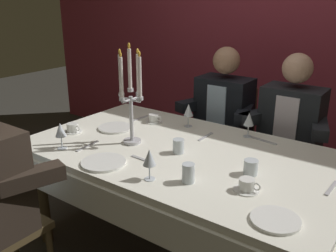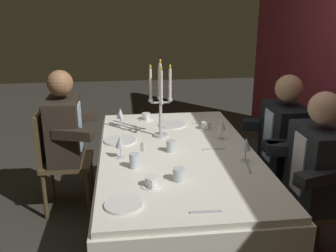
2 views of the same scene
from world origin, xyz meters
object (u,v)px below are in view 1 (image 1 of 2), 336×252
at_px(dinner_plate_0, 275,220).
at_px(water_tumbler_0, 188,173).
at_px(coffee_cup_0, 247,186).
at_px(coffee_cup_2, 154,119).
at_px(wine_glass_2, 249,120).
at_px(water_tumbler_1, 179,146).
at_px(seated_diner_1, 224,110).
at_px(dinner_plate_1, 104,162).
at_px(dining_table, 183,168).
at_px(coffee_cup_1, 73,128).
at_px(wine_glass_3, 60,131).
at_px(wine_glass_1, 188,111).
at_px(wine_glass_0, 149,158).
at_px(dinner_plate_2, 115,128).
at_px(seated_diner_2, 291,123).
at_px(candelabra, 131,97).
at_px(water_tumbler_2, 251,167).

distance_m(dinner_plate_0, water_tumbler_0, 0.48).
height_order(coffee_cup_0, coffee_cup_2, same).
relative_size(dinner_plate_0, wine_glass_2, 1.26).
height_order(water_tumbler_1, seated_diner_1, seated_diner_1).
relative_size(dinner_plate_1, wine_glass_2, 1.50).
bearing_deg(water_tumbler_1, water_tumbler_0, -48.56).
xyz_separation_m(dining_table, water_tumbler_0, (0.24, -0.32, 0.17)).
relative_size(coffee_cup_1, coffee_cup_2, 1.00).
bearing_deg(dinner_plate_0, wine_glass_3, -179.51).
xyz_separation_m(dinner_plate_0, coffee_cup_1, (-1.49, 0.22, 0.02)).
relative_size(wine_glass_1, seated_diner_1, 0.13).
bearing_deg(wine_glass_0, seated_diner_1, 101.50).
xyz_separation_m(wine_glass_0, wine_glass_3, (-0.67, 0.00, 0.00)).
xyz_separation_m(dinner_plate_2, coffee_cup_2, (0.13, 0.27, 0.02)).
height_order(dinner_plate_0, coffee_cup_1, coffee_cup_1).
xyz_separation_m(dinner_plate_2, coffee_cup_1, (-0.19, -0.22, 0.02)).
relative_size(seated_diner_1, seated_diner_2, 1.00).
distance_m(dining_table, candelabra, 0.53).
height_order(candelabra, seated_diner_1, candelabra).
distance_m(wine_glass_0, wine_glass_3, 0.67).
relative_size(dinner_plate_2, seated_diner_2, 0.19).
relative_size(dinner_plate_2, wine_glass_3, 1.43).
xyz_separation_m(dinner_plate_0, wine_glass_3, (-1.32, -0.01, 0.11)).
distance_m(dinner_plate_1, wine_glass_1, 0.79).
relative_size(wine_glass_0, water_tumbler_2, 2.08).
distance_m(water_tumbler_1, coffee_cup_2, 0.58).
height_order(dining_table, dinner_plate_2, dinner_plate_2).
xyz_separation_m(water_tumbler_1, coffee_cup_0, (0.51, -0.18, -0.02)).
distance_m(dining_table, water_tumbler_0, 0.44).
distance_m(candelabra, wine_glass_3, 0.46).
xyz_separation_m(dinner_plate_0, wine_glass_0, (-0.65, -0.01, 0.11)).
height_order(coffee_cup_1, seated_diner_2, seated_diner_2).
bearing_deg(dinner_plate_0, wine_glass_0, -178.86).
relative_size(wine_glass_0, coffee_cup_0, 1.24).
relative_size(wine_glass_0, coffee_cup_2, 1.24).
distance_m(wine_glass_1, water_tumbler_1, 0.48).
xyz_separation_m(dinner_plate_2, seated_diner_1, (0.39, 0.85, -0.01)).
relative_size(dinner_plate_1, wine_glass_1, 1.50).
bearing_deg(wine_glass_0, dinner_plate_0, 1.14).
relative_size(wine_glass_1, seated_diner_2, 0.13).
bearing_deg(seated_diner_2, dining_table, -111.81).
bearing_deg(dinner_plate_2, dinner_plate_1, -53.13).
height_order(wine_glass_0, wine_glass_3, same).
bearing_deg(dinner_plate_1, water_tumbler_1, 55.01).
xyz_separation_m(dinner_plate_1, dinner_plate_2, (-0.34, 0.45, 0.00)).
xyz_separation_m(wine_glass_2, coffee_cup_2, (-0.67, -0.13, -0.09)).
xyz_separation_m(coffee_cup_1, seated_diner_1, (0.58, 1.06, -0.03)).
relative_size(wine_glass_3, water_tumbler_2, 2.08).
bearing_deg(wine_glass_2, dining_table, -116.88).
bearing_deg(dining_table, candelabra, -164.18).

